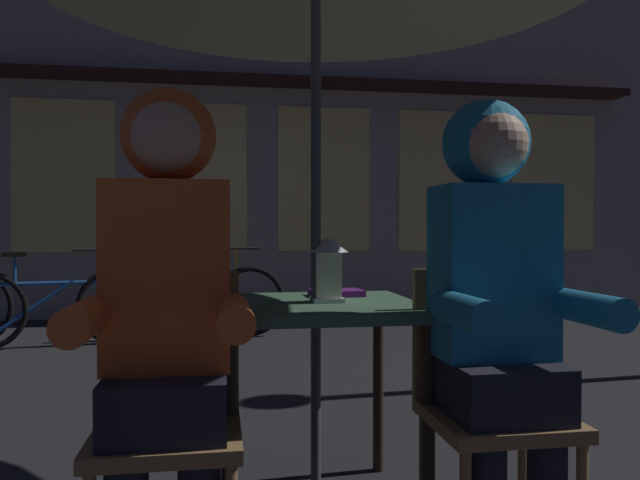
% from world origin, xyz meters
% --- Properties ---
extents(cafe_table, '(0.72, 0.72, 0.74)m').
position_xyz_m(cafe_table, '(0.00, 0.00, 0.64)').
color(cafe_table, '#42664C').
rests_on(cafe_table, ground_plane).
extents(lantern, '(0.11, 0.11, 0.23)m').
position_xyz_m(lantern, '(0.04, -0.00, 0.86)').
color(lantern, white).
rests_on(lantern, cafe_table).
extents(chair_left, '(0.40, 0.40, 0.87)m').
position_xyz_m(chair_left, '(-0.48, -0.37, 0.49)').
color(chair_left, olive).
rests_on(chair_left, ground_plane).
extents(chair_right, '(0.40, 0.40, 0.87)m').
position_xyz_m(chair_right, '(0.48, -0.37, 0.49)').
color(chair_right, olive).
rests_on(chair_right, ground_plane).
extents(person_left_hooded, '(0.45, 0.56, 1.40)m').
position_xyz_m(person_left_hooded, '(-0.48, -0.43, 0.85)').
color(person_left_hooded, black).
rests_on(person_left_hooded, ground_plane).
extents(person_right_hooded, '(0.45, 0.56, 1.40)m').
position_xyz_m(person_right_hooded, '(0.48, -0.43, 0.85)').
color(person_right_hooded, black).
rests_on(person_right_hooded, ground_plane).
extents(shopfront_building, '(10.00, 0.93, 6.20)m').
position_xyz_m(shopfront_building, '(0.16, 5.40, 3.09)').
color(shopfront_building, '#9E9389').
rests_on(shopfront_building, ground_plane).
extents(bicycle_second, '(1.66, 0.36, 0.84)m').
position_xyz_m(bicycle_second, '(-1.75, 3.39, 0.35)').
color(bicycle_second, black).
rests_on(bicycle_second, ground_plane).
extents(bicycle_third, '(1.68, 0.08, 0.84)m').
position_xyz_m(bicycle_third, '(-0.57, 3.65, 0.35)').
color(bicycle_third, black).
rests_on(bicycle_third, ground_plane).
extents(book, '(0.21, 0.15, 0.02)m').
position_xyz_m(book, '(0.11, 0.19, 0.75)').
color(book, '#661E7A').
rests_on(book, cafe_table).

